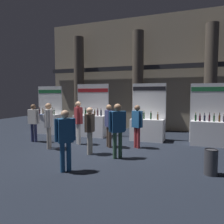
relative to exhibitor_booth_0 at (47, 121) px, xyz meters
name	(u,v)px	position (x,y,z in m)	size (l,w,h in m)	color
ground_plane	(108,150)	(4.28, -2.11, -0.62)	(24.00, 24.00, 0.00)	black
hall_colonnade	(140,76)	(4.28, 2.93, 2.49)	(11.63, 1.22, 6.44)	tan
exhibitor_booth_0	(47,121)	(0.00, 0.00, 0.00)	(1.47, 0.72, 2.46)	white
exhibitor_booth_1	(90,123)	(2.50, 0.04, 0.01)	(1.68, 0.66, 2.54)	white
exhibitor_booth_2	(147,127)	(5.30, -0.02, -0.01)	(1.50, 0.66, 2.52)	white
exhibitor_booth_3	(211,130)	(7.87, -0.06, -0.01)	(1.64, 0.66, 2.48)	white
trash_bin	(211,162)	(7.62, -3.55, -0.29)	(0.33, 0.33, 0.66)	#38383D
visitor_1	(118,126)	(4.95, -3.01, 0.42)	(0.46, 0.43, 1.74)	#33563D
visitor_3	(65,135)	(4.07, -4.63, 0.35)	(0.45, 0.45, 1.63)	navy
visitor_4	(34,119)	(0.80, -1.97, 0.35)	(0.60, 0.26, 1.61)	navy
visitor_5	(109,122)	(4.16, -1.74, 0.35)	(0.41, 0.42, 1.65)	#47382D
visitor_6	(49,122)	(2.13, -2.72, 0.40)	(0.36, 0.57, 1.71)	#ADA393
visitor_7	(90,127)	(3.91, -2.89, 0.31)	(0.25, 0.48, 1.59)	#ADA393
visitor_8	(78,119)	(2.83, -1.72, 0.42)	(0.40, 0.39, 1.75)	silver
visitor_9	(137,123)	(5.20, -1.49, 0.35)	(0.47, 0.37, 1.63)	maroon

